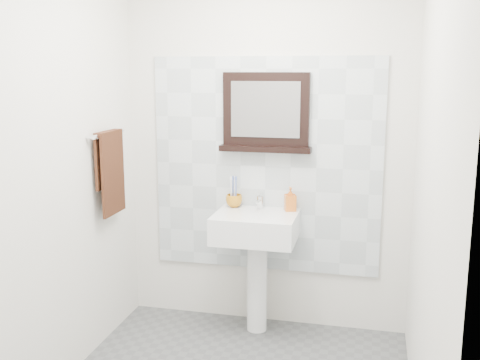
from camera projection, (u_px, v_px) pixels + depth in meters
name	position (u px, v px, depth m)	size (l,w,h in m)	color
back_wall	(266.00, 151.00, 3.91)	(2.00, 0.01, 2.50)	silver
front_wall	(138.00, 247.00, 1.81)	(2.00, 0.01, 2.50)	silver
left_wall	(50.00, 173.00, 3.08)	(0.01, 2.20, 2.50)	silver
right_wall	(431.00, 191.00, 2.63)	(0.01, 2.20, 2.50)	silver
splashback	(266.00, 166.00, 3.91)	(1.60, 0.02, 1.50)	silver
pedestal_sink	(256.00, 240.00, 3.81)	(0.55, 0.44, 0.96)	white
toothbrush_cup	(234.00, 201.00, 3.94)	(0.11, 0.11, 0.09)	#B87415
toothbrushes	(234.00, 190.00, 3.93)	(0.05, 0.04, 0.21)	white
soap_dispenser	(290.00, 199.00, 3.83)	(0.07, 0.08, 0.16)	#C94117
framed_mirror	(266.00, 114.00, 3.82)	(0.63, 0.11, 0.54)	black
towel_bar	(108.00, 134.00, 3.62)	(0.07, 0.40, 0.03)	silver
hand_towel	(110.00, 166.00, 3.66)	(0.06, 0.30, 0.55)	#33190E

